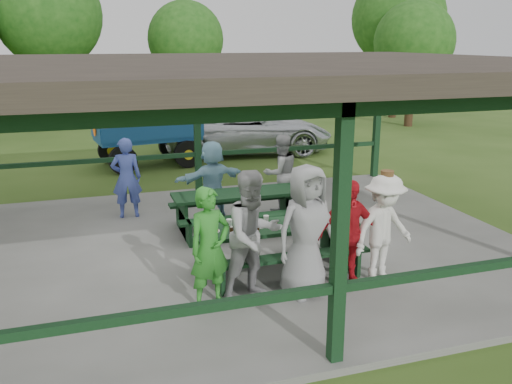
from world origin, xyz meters
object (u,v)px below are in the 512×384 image
object	(u,v)px
contestant_red	(347,234)
farm_trailer	(148,142)
spectator_grey	(281,173)
spectator_lblue	(212,180)
picnic_table_far	(240,206)
contestant_green	(210,248)
contestant_grey_left	(253,236)
pickup_truck	(248,130)
contestant_white_fedora	(384,228)
contestant_grey_mid	(306,231)
picnic_table_near	(278,241)
spectator_blue	(127,178)

from	to	relation	value
contestant_red	farm_trailer	xyz separation A→B (m)	(-1.78, 9.44, -0.21)
spectator_grey	farm_trailer	world-z (taller)	spectator_grey
spectator_lblue	picnic_table_far	bearing A→B (deg)	99.29
contestant_red	contestant_green	bearing A→B (deg)	177.75
contestant_red	farm_trailer	size ratio (longest dim) A/B	0.40
contestant_grey_left	contestant_red	distance (m)	1.44
contestant_grey_left	pickup_truck	size ratio (longest dim) A/B	0.33
contestant_white_fedora	contestant_green	bearing A→B (deg)	166.22
contestant_green	contestant_grey_mid	bearing A→B (deg)	-21.16
contestant_grey_left	farm_trailer	size ratio (longest dim) A/B	0.45
picnic_table_far	contestant_grey_mid	size ratio (longest dim) A/B	1.34
picnic_table_near	farm_trailer	distance (m)	8.65
contestant_green	contestant_grey_left	bearing A→B (deg)	-14.21
contestant_grey_mid	farm_trailer	world-z (taller)	contestant_grey_mid
picnic_table_near	spectator_blue	world-z (taller)	spectator_blue
picnic_table_far	contestant_green	bearing A→B (deg)	-113.37
pickup_truck	contestant_green	bearing A→B (deg)	167.72
contestant_green	spectator_blue	xyz separation A→B (m)	(-0.75, 4.34, -0.02)
picnic_table_near	farm_trailer	bearing A→B (deg)	96.75
contestant_grey_left	contestant_white_fedora	distance (m)	2.02
picnic_table_near	contestant_grey_left	xyz separation A→B (m)	(-0.67, -0.83, 0.46)
picnic_table_far	spectator_grey	bearing A→B (deg)	38.16
spectator_blue	spectator_grey	xyz separation A→B (m)	(3.16, -0.54, -0.01)
contestant_grey_left	contestant_red	xyz separation A→B (m)	(1.43, -0.02, -0.12)
contestant_green	spectator_lblue	distance (m)	3.77
contestant_grey_left	contestant_white_fedora	world-z (taller)	contestant_grey_left
spectator_blue	farm_trailer	world-z (taller)	spectator_blue
contestant_red	spectator_grey	bearing A→B (deg)	81.56
contestant_green	spectator_grey	world-z (taller)	contestant_green
picnic_table_far	contestant_red	world-z (taller)	contestant_red
contestant_grey_left	spectator_blue	bearing A→B (deg)	93.26
contestant_green	contestant_white_fedora	xyz separation A→B (m)	(2.65, 0.01, -0.01)
picnic_table_near	spectator_grey	world-z (taller)	spectator_grey
picnic_table_near	farm_trailer	xyz separation A→B (m)	(-1.02, 8.59, 0.13)
pickup_truck	farm_trailer	size ratio (longest dim) A/B	1.36
contestant_green	spectator_lblue	world-z (taller)	contestant_green
contestant_grey_mid	contestant_white_fedora	world-z (taller)	contestant_grey_mid
spectator_lblue	pickup_truck	bearing A→B (deg)	-127.76
contestant_grey_mid	spectator_grey	size ratio (longest dim) A/B	1.16
contestant_white_fedora	farm_trailer	world-z (taller)	contestant_white_fedora
contestant_red	spectator_grey	world-z (taller)	spectator_grey
spectator_lblue	farm_trailer	size ratio (longest dim) A/B	0.40
picnic_table_near	contestant_grey_mid	xyz separation A→B (m)	(0.07, -0.93, 0.49)
contestant_grey_left	spectator_blue	xyz separation A→B (m)	(-1.38, 4.28, -0.10)
contestant_grey_mid	contestant_white_fedora	bearing A→B (deg)	-8.18
spectator_lblue	farm_trailer	world-z (taller)	spectator_lblue
contestant_red	contestant_white_fedora	distance (m)	0.59
contestant_green	pickup_truck	bearing A→B (deg)	51.22
contestant_green	pickup_truck	world-z (taller)	contestant_green
spectator_blue	spectator_lblue	bearing A→B (deg)	159.96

